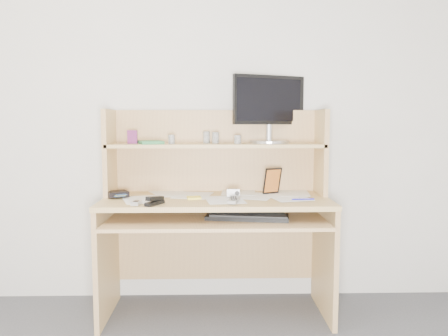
{
  "coord_description": "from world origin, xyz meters",
  "views": [
    {
      "loc": [
        -0.02,
        -1.2,
        1.21
      ],
      "look_at": [
        0.05,
        1.43,
        0.94
      ],
      "focal_mm": 35.0,
      "sensor_mm": 36.0,
      "label": 1
    }
  ],
  "objects_px": {
    "game_case": "(272,181)",
    "desk": "(216,204)",
    "keyboard": "(247,216)",
    "monitor": "(269,107)",
    "tv_remote": "(234,200)"
  },
  "relations": [
    {
      "from": "keyboard",
      "to": "monitor",
      "type": "bearing_deg",
      "value": 74.62
    },
    {
      "from": "game_case",
      "to": "desk",
      "type": "bearing_deg",
      "value": 156.95
    },
    {
      "from": "keyboard",
      "to": "desk",
      "type": "bearing_deg",
      "value": 137.45
    },
    {
      "from": "keyboard",
      "to": "tv_remote",
      "type": "relative_size",
      "value": 2.84
    },
    {
      "from": "tv_remote",
      "to": "keyboard",
      "type": "bearing_deg",
      "value": 20.62
    },
    {
      "from": "keyboard",
      "to": "monitor",
      "type": "height_order",
      "value": "monitor"
    },
    {
      "from": "keyboard",
      "to": "tv_remote",
      "type": "height_order",
      "value": "tv_remote"
    },
    {
      "from": "desk",
      "to": "tv_remote",
      "type": "distance_m",
      "value": 0.27
    },
    {
      "from": "desk",
      "to": "game_case",
      "type": "distance_m",
      "value": 0.39
    },
    {
      "from": "monitor",
      "to": "keyboard",
      "type": "bearing_deg",
      "value": -135.97
    },
    {
      "from": "keyboard",
      "to": "monitor",
      "type": "relative_size",
      "value": 1.03
    },
    {
      "from": "tv_remote",
      "to": "monitor",
      "type": "xyz_separation_m",
      "value": [
        0.25,
        0.39,
        0.55
      ]
    },
    {
      "from": "desk",
      "to": "keyboard",
      "type": "relative_size",
      "value": 2.78
    },
    {
      "from": "monitor",
      "to": "game_case",
      "type": "bearing_deg",
      "value": -105.62
    },
    {
      "from": "monitor",
      "to": "tv_remote",
      "type": "bearing_deg",
      "value": -144.5
    }
  ]
}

